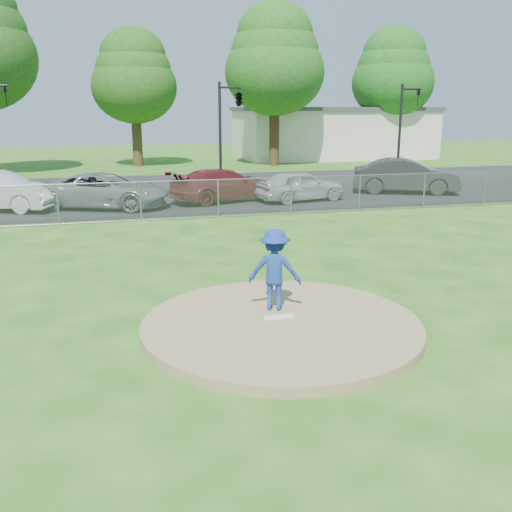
{
  "coord_description": "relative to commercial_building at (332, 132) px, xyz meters",
  "views": [
    {
      "loc": [
        -3.01,
        -9.9,
        4.18
      ],
      "look_at": [
        0.0,
        2.0,
        1.0
      ],
      "focal_mm": 40.0,
      "sensor_mm": 36.0,
      "label": 1
    }
  ],
  "objects": [
    {
      "name": "traffic_signal_center",
      "position": [
        -12.03,
        -16.0,
        2.45
      ],
      "size": [
        1.42,
        2.48,
        5.6
      ],
      "color": "black",
      "rests_on": "ground"
    },
    {
      "name": "pitching_rubber",
      "position": [
        -16.0,
        -37.8,
        -1.94
      ],
      "size": [
        0.6,
        0.15,
        0.04
      ],
      "primitive_type": "cube",
      "color": "white",
      "rests_on": "pitchers_mound"
    },
    {
      "name": "traffic_cone",
      "position": [
        -21.96,
        -22.54,
        -1.77
      ],
      "size": [
        0.39,
        0.39,
        0.77
      ],
      "primitive_type": "cone",
      "color": "#E7400C",
      "rests_on": "parking_lot"
    },
    {
      "name": "street",
      "position": [
        -16.0,
        -14.0,
        -2.16
      ],
      "size": [
        60.0,
        7.0,
        0.01
      ],
      "primitive_type": "cube",
      "color": "black",
      "rests_on": "ground"
    },
    {
      "name": "parked_car_darkred",
      "position": [
        -14.0,
        -22.06,
        -1.4
      ],
      "size": [
        5.55,
        3.72,
        1.49
      ],
      "primitive_type": "imported",
      "rotation": [
        0.0,
        0.0,
        1.92
      ],
      "color": "maroon",
      "rests_on": "parking_lot"
    },
    {
      "name": "parked_car_pearl",
      "position": [
        -10.55,
        -22.85,
        -1.44
      ],
      "size": [
        4.46,
        2.56,
        1.43
      ],
      "primitive_type": "imported",
      "rotation": [
        0.0,
        0.0,
        1.79
      ],
      "color": "#B2B4B6",
      "rests_on": "parking_lot"
    },
    {
      "name": "pitchers_mound",
      "position": [
        -16.0,
        -38.0,
        -2.06
      ],
      "size": [
        5.4,
        5.4,
        0.2
      ],
      "primitive_type": "cylinder",
      "color": "#91774F",
      "rests_on": "ground"
    },
    {
      "name": "parked_car_charcoal",
      "position": [
        -4.54,
        -21.68,
        -1.29
      ],
      "size": [
        5.53,
        3.69,
        1.72
      ],
      "primitive_type": "imported",
      "rotation": [
        0.0,
        0.0,
        1.18
      ],
      "color": "#27272A",
      "rests_on": "parking_lot"
    },
    {
      "name": "ground",
      "position": [
        -16.0,
        -28.0,
        -2.16
      ],
      "size": [
        120.0,
        120.0,
        0.0
      ],
      "primitive_type": "plane",
      "color": "#235713",
      "rests_on": "ground"
    },
    {
      "name": "tree_far_right",
      "position": [
        4.0,
        -3.0,
        4.9
      ],
      "size": [
        6.72,
        6.72,
        10.74
      ],
      "color": "#3C2415",
      "rests_on": "ground"
    },
    {
      "name": "commercial_building",
      "position": [
        0.0,
        0.0,
        0.0
      ],
      "size": [
        16.4,
        9.4,
        4.3
      ],
      "color": "beige",
      "rests_on": "ground"
    },
    {
      "name": "chain_link_fence",
      "position": [
        -16.0,
        -26.0,
        -1.41
      ],
      "size": [
        40.0,
        0.06,
        1.5
      ],
      "primitive_type": "cube",
      "color": "gray",
      "rests_on": "ground"
    },
    {
      "name": "pitcher",
      "position": [
        -15.94,
        -37.28,
        -1.13
      ],
      "size": [
        1.23,
        0.97,
        1.66
      ],
      "primitive_type": "imported",
      "rotation": [
        0.0,
        0.0,
        2.77
      ],
      "color": "navy",
      "rests_on": "pitchers_mound"
    },
    {
      "name": "traffic_signal_right",
      "position": [
        -1.76,
        -16.0,
        1.2
      ],
      "size": [
        1.28,
        0.2,
        5.6
      ],
      "color": "black",
      "rests_on": "ground"
    },
    {
      "name": "tree_center",
      "position": [
        -17.0,
        -4.0,
        4.31
      ],
      "size": [
        6.16,
        6.16,
        9.84
      ],
      "color": "#3A2915",
      "rests_on": "ground"
    },
    {
      "name": "parking_lot",
      "position": [
        -16.0,
        -21.5,
        -2.15
      ],
      "size": [
        50.0,
        8.0,
        0.01
      ],
      "primitive_type": "cube",
      "color": "black",
      "rests_on": "ground"
    },
    {
      "name": "parked_car_gray",
      "position": [
        -19.31,
        -22.64,
        -1.4
      ],
      "size": [
        5.94,
        4.31,
        1.5
      ],
      "primitive_type": "imported",
      "rotation": [
        0.0,
        0.0,
        1.19
      ],
      "color": "gray",
      "rests_on": "parking_lot"
    },
    {
      "name": "tree_right",
      "position": [
        -7.0,
        -6.0,
        5.49
      ],
      "size": [
        7.28,
        7.28,
        11.63
      ],
      "color": "#342213",
      "rests_on": "ground"
    }
  ]
}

